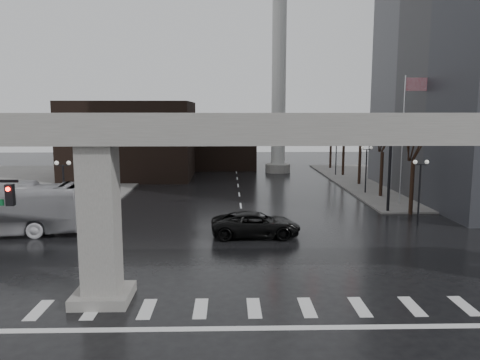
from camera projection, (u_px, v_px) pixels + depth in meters
The scene contains 21 objects.
ground at pixel (253, 299), 22.02m from camera, with size 160.00×160.00×0.00m, color black.
sidewalk_ne at pixel (446, 182), 58.25m from camera, with size 28.00×36.00×0.15m, color slate.
sidewalk_nw at pixel (25, 183), 56.98m from camera, with size 28.00×36.00×0.15m, color slate.
elevated_guideway at pixel (281, 154), 21.05m from camera, with size 48.00×2.60×8.70m.
building_far_left at pixel (132, 140), 62.49m from camera, with size 16.00×14.00×10.00m, color black.
building_far_mid at pixel (223, 142), 72.82m from camera, with size 10.00×10.00×8.00m, color black.
smokestack at pixel (279, 78), 65.71m from camera, with size 3.60×3.60×30.00m.
signal_mast_arm at pixel (347, 146), 39.98m from camera, with size 12.12×0.43×8.00m.
flagpole_assembly at pixel (406, 125), 43.05m from camera, with size 2.06×0.12×12.00m.
lamp_right_0 at pixel (420, 181), 35.69m from camera, with size 1.22×0.32×5.11m.
lamp_right_1 at pixel (366, 162), 49.54m from camera, with size 1.22×0.32×5.11m.
lamp_right_2 at pixel (336, 151), 63.38m from camera, with size 1.22×0.32×5.11m.
lamp_left_0 at pixel (64, 183), 35.03m from camera, with size 1.22×0.32×5.11m.
lamp_left_1 at pixel (110, 162), 48.88m from camera, with size 1.22×0.32×5.11m.
lamp_left_2 at pixel (136, 151), 62.72m from camera, with size 1.22×0.32×5.11m.
tree_right_0 at pixel (412, 182), 39.79m from camera, with size 1.09×1.58×7.50m.
tree_right_1 at pixel (382, 170), 47.69m from camera, with size 1.09×1.61×7.67m.
tree_right_2 at pixel (360, 161), 55.59m from camera, with size 1.10×1.63×7.85m.
tree_right_3 at pixel (344, 154), 63.49m from camera, with size 1.11×1.66×8.02m.
tree_right_4 at pixel (331, 149), 71.40m from camera, with size 1.12×1.69×8.19m.
pickup_truck at pixel (256, 224), 32.95m from camera, with size 2.89×6.26×1.74m, color black.
Camera 1 is at (-1.12, -20.95, 8.78)m, focal length 35.00 mm.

